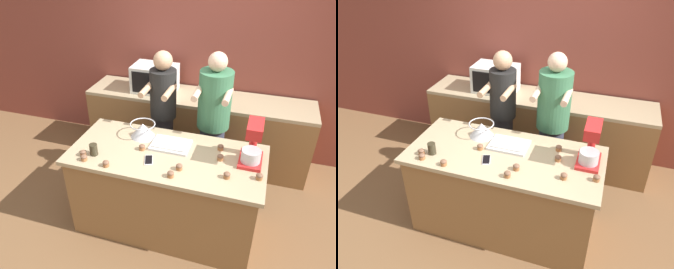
% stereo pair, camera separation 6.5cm
% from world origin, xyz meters
% --- Properties ---
extents(ground_plane, '(16.00, 16.00, 0.00)m').
position_xyz_m(ground_plane, '(0.00, 0.00, 0.00)').
color(ground_plane, brown).
extents(back_wall, '(10.00, 0.06, 2.70)m').
position_xyz_m(back_wall, '(0.00, 1.63, 1.35)').
color(back_wall, brown).
rests_on(back_wall, ground_plane).
extents(island_counter, '(1.81, 0.84, 0.89)m').
position_xyz_m(island_counter, '(0.00, 0.00, 0.45)').
color(island_counter, olive).
rests_on(island_counter, ground_plane).
extents(back_counter, '(2.80, 0.60, 0.91)m').
position_xyz_m(back_counter, '(0.00, 1.28, 0.45)').
color(back_counter, olive).
rests_on(back_counter, ground_plane).
extents(person_left, '(0.31, 0.48, 1.62)m').
position_xyz_m(person_left, '(-0.27, 0.71, 0.87)').
color(person_left, '#232328').
rests_on(person_left, ground_plane).
extents(person_right, '(0.36, 0.51, 1.66)m').
position_xyz_m(person_right, '(0.30, 0.71, 0.87)').
color(person_right, '#33384C').
rests_on(person_right, ground_plane).
extents(stand_mixer, '(0.20, 0.30, 0.40)m').
position_xyz_m(stand_mixer, '(0.74, 0.11, 1.07)').
color(stand_mixer, red).
rests_on(stand_mixer, island_counter).
extents(mixing_bowl, '(0.25, 0.25, 0.14)m').
position_xyz_m(mixing_bowl, '(-0.32, 0.22, 0.97)').
color(mixing_bowl, '#BCBCC1').
rests_on(mixing_bowl, island_counter).
extents(baking_tray, '(0.37, 0.27, 0.04)m').
position_xyz_m(baking_tray, '(-0.00, 0.13, 0.91)').
color(baking_tray, silver).
rests_on(baking_tray, island_counter).
extents(microwave_oven, '(0.54, 0.37, 0.33)m').
position_xyz_m(microwave_oven, '(-0.56, 1.27, 1.08)').
color(microwave_oven, silver).
rests_on(microwave_oven, back_counter).
extents(cell_phone, '(0.11, 0.16, 0.01)m').
position_xyz_m(cell_phone, '(-0.12, -0.15, 0.90)').
color(cell_phone, silver).
rests_on(cell_phone, island_counter).
extents(drinking_glass, '(0.07, 0.07, 0.11)m').
position_xyz_m(drinking_glass, '(-0.63, -0.22, 0.95)').
color(drinking_glass, '#332D1E').
rests_on(drinking_glass, island_counter).
extents(cupcake_0, '(0.06, 0.06, 0.06)m').
position_xyz_m(cupcake_0, '(-0.67, -0.32, 0.92)').
color(cupcake_0, '#9E6038').
rests_on(cupcake_0, island_counter).
extents(cupcake_1, '(0.06, 0.06, 0.06)m').
position_xyz_m(cupcake_1, '(-0.71, -0.26, 0.92)').
color(cupcake_1, '#9E6038').
rests_on(cupcake_1, island_counter).
extents(cupcake_2, '(0.06, 0.06, 0.06)m').
position_xyz_m(cupcake_2, '(0.18, -0.20, 0.92)').
color(cupcake_2, '#9E6038').
rests_on(cupcake_2, island_counter).
extents(cupcake_3, '(0.06, 0.06, 0.06)m').
position_xyz_m(cupcake_3, '(0.84, -0.12, 0.92)').
color(cupcake_3, '#9E6038').
rests_on(cupcake_3, island_counter).
extents(cupcake_4, '(0.06, 0.06, 0.06)m').
position_xyz_m(cupcake_4, '(0.49, 0.05, 0.92)').
color(cupcake_4, '#9E6038').
rests_on(cupcake_4, island_counter).
extents(cupcake_5, '(0.06, 0.06, 0.06)m').
position_xyz_m(cupcake_5, '(-0.44, -0.34, 0.92)').
color(cupcake_5, '#9E6038').
rests_on(cupcake_5, island_counter).
extents(cupcake_6, '(0.06, 0.06, 0.06)m').
position_xyz_m(cupcake_6, '(0.58, -0.19, 0.92)').
color(cupcake_6, '#9E6038').
rests_on(cupcake_6, island_counter).
extents(cupcake_7, '(0.06, 0.06, 0.06)m').
position_xyz_m(cupcake_7, '(-0.24, -0.01, 0.92)').
color(cupcake_7, '#9E6038').
rests_on(cupcake_7, island_counter).
extents(cupcake_8, '(0.06, 0.06, 0.06)m').
position_xyz_m(cupcake_8, '(0.14, -0.31, 0.92)').
color(cupcake_8, '#9E6038').
rests_on(cupcake_8, island_counter).
extents(cupcake_9, '(0.06, 0.06, 0.06)m').
position_xyz_m(cupcake_9, '(0.46, 0.21, 0.92)').
color(cupcake_9, '#9E6038').
rests_on(cupcake_9, island_counter).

